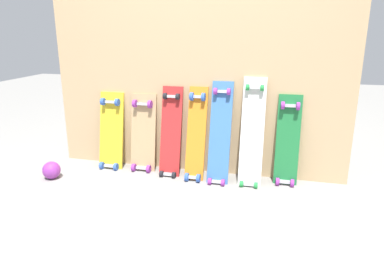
{
  "coord_description": "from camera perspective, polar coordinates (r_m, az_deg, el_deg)",
  "views": [
    {
      "loc": [
        0.69,
        -2.87,
        1.27
      ],
      "look_at": [
        0.0,
        -0.07,
        0.44
      ],
      "focal_mm": 32.47,
      "sensor_mm": 36.0,
      "label": 1
    }
  ],
  "objects": [
    {
      "name": "skateboard_white",
      "position": [
        2.93,
        9.83,
        -1.33
      ],
      "size": [
        0.19,
        0.28,
        0.96
      ],
      "color": "silver",
      "rests_on": "ground"
    },
    {
      "name": "skateboard_yellow",
      "position": [
        3.33,
        -13.14,
        -0.96
      ],
      "size": [
        0.23,
        0.21,
        0.77
      ],
      "color": "gold",
      "rests_on": "ground"
    },
    {
      "name": "plywood_wall_panel",
      "position": [
        3.05,
        0.63,
        8.02
      ],
      "size": [
        2.64,
        0.04,
        1.69
      ],
      "primitive_type": "cube",
      "color": "tan",
      "rests_on": "ground"
    },
    {
      "name": "ground_plane",
      "position": [
        3.21,
        0.3,
        -7.27
      ],
      "size": [
        12.0,
        12.0,
        0.0
      ],
      "primitive_type": "plane",
      "color": "gray"
    },
    {
      "name": "skateboard_orange",
      "position": [
        3.0,
        0.64,
        -1.52
      ],
      "size": [
        0.17,
        0.28,
        0.85
      ],
      "color": "orange",
      "rests_on": "ground"
    },
    {
      "name": "skateboard_blue",
      "position": [
        2.95,
        4.59,
        -1.43
      ],
      "size": [
        0.18,
        0.3,
        0.91
      ],
      "color": "#386BAD",
      "rests_on": "ground"
    },
    {
      "name": "skateboard_red",
      "position": [
        3.09,
        -3.52,
        -1.23
      ],
      "size": [
        0.19,
        0.24,
        0.85
      ],
      "color": "#B22626",
      "rests_on": "ground"
    },
    {
      "name": "rubber_ball",
      "position": [
        3.3,
        -22.09,
        -6.44
      ],
      "size": [
        0.15,
        0.15,
        0.15
      ],
      "primitive_type": "sphere",
      "color": "purple",
      "rests_on": "ground"
    },
    {
      "name": "skateboard_green",
      "position": [
        3.0,
        15.42,
        -2.54
      ],
      "size": [
        0.19,
        0.18,
        0.82
      ],
      "color": "#1E7238",
      "rests_on": "ground"
    },
    {
      "name": "skateboard_natural",
      "position": [
        3.21,
        -8.03,
        -1.3
      ],
      "size": [
        0.23,
        0.19,
        0.76
      ],
      "color": "tan",
      "rests_on": "ground"
    }
  ]
}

